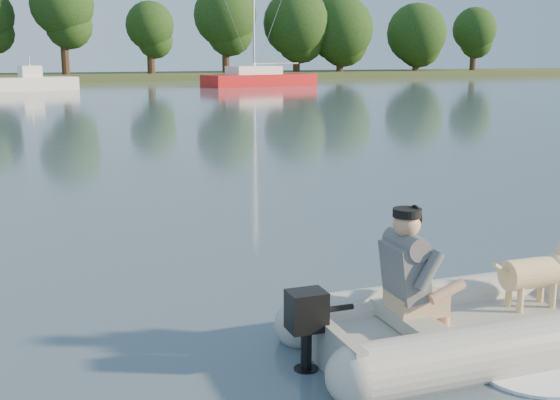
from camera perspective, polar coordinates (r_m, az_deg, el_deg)
name	(u,v)px	position (r m, az deg, el deg)	size (l,w,h in m)	color
water	(368,347)	(5.91, 7.15, -11.79)	(160.00, 160.00, 0.00)	slate
shore_bank	(21,78)	(66.78, -20.32, 9.25)	(160.00, 12.00, 0.70)	#47512D
treeline	(108,21)	(66.64, -13.79, 13.96)	(91.53, 7.35, 9.27)	#332316
dinghy	(478,280)	(6.01, 15.76, -6.31)	(4.12, 2.60, 1.27)	#9C9C97
man	(407,267)	(5.65, 10.30, -5.35)	(0.66, 0.57, 0.98)	#5A5A5F
dog	(532,278)	(6.41, 19.79, -6.01)	(0.85, 0.30, 0.57)	tan
outboard_motor	(306,334)	(5.39, 2.16, -10.84)	(0.38, 0.26, 0.72)	black
motorboat	(34,74)	(49.67, -19.40, 9.64)	(5.59, 2.15, 2.36)	white
sailboat	(259,79)	(53.20, -1.71, 9.80)	(9.18, 4.54, 12.11)	red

